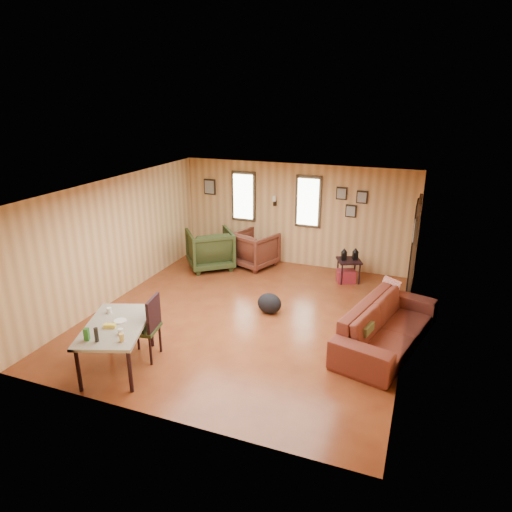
{
  "coord_description": "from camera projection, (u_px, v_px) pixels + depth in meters",
  "views": [
    {
      "loc": [
        2.84,
        -7.02,
        3.89
      ],
      "look_at": [
        0.0,
        0.4,
        1.05
      ],
      "focal_mm": 32.0,
      "sensor_mm": 36.0,
      "label": 1
    }
  ],
  "objects": [
    {
      "name": "side_table",
      "position": [
        349.0,
        259.0,
        9.84
      ],
      "size": [
        0.63,
        0.63,
        0.77
      ],
      "rotation": [
        0.0,
        0.0,
        0.42
      ],
      "color": "black",
      "rests_on": "ground"
    },
    {
      "name": "recliner_green",
      "position": [
        210.0,
        247.0,
        10.62
      ],
      "size": [
        1.34,
        1.33,
        1.01
      ],
      "primitive_type": "imported",
      "rotation": [
        0.0,
        0.0,
        -2.47
      ],
      "color": "#293317",
      "rests_on": "ground"
    },
    {
      "name": "sofa_pillows",
      "position": [
        374.0,
        308.0,
        7.62
      ],
      "size": [
        0.77,
        1.83,
        0.37
      ],
      "rotation": [
        0.0,
        0.0,
        -0.23
      ],
      "color": "#4E542F",
      "rests_on": "sofa"
    },
    {
      "name": "cooler",
      "position": [
        346.0,
        276.0,
        9.91
      ],
      "size": [
        0.46,
        0.4,
        0.28
      ],
      "rotation": [
        0.0,
        0.0,
        0.4
      ],
      "color": "maroon",
      "rests_on": "ground"
    },
    {
      "name": "dining_table",
      "position": [
        115.0,
        329.0,
        6.65
      ],
      "size": [
        1.26,
        1.6,
        0.92
      ],
      "rotation": [
        0.0,
        0.0,
        0.34
      ],
      "color": "gray",
      "rests_on": "ground"
    },
    {
      "name": "recliner_brown",
      "position": [
        255.0,
        248.0,
        10.74
      ],
      "size": [
        1.13,
        1.1,
        0.92
      ],
      "primitive_type": "imported",
      "rotation": [
        0.0,
        0.0,
        2.78
      ],
      "color": "#552619",
      "rests_on": "ground"
    },
    {
      "name": "room",
      "position": [
        262.0,
        251.0,
        8.21
      ],
      "size": [
        5.54,
        6.04,
        2.44
      ],
      "color": "brown",
      "rests_on": "ground"
    },
    {
      "name": "end_table",
      "position": [
        239.0,
        245.0,
        11.17
      ],
      "size": [
        0.6,
        0.56,
        0.66
      ],
      "rotation": [
        0.0,
        0.0,
        -0.19
      ],
      "color": "black",
      "rests_on": "ground"
    },
    {
      "name": "dining_chair",
      "position": [
        147.0,
        324.0,
        6.93
      ],
      "size": [
        0.54,
        0.54,
        1.03
      ],
      "rotation": [
        0.0,
        0.0,
        0.17
      ],
      "color": "#293317",
      "rests_on": "ground"
    },
    {
      "name": "backpack",
      "position": [
        269.0,
        303.0,
        8.49
      ],
      "size": [
        0.51,
        0.43,
        0.39
      ],
      "rotation": [
        0.0,
        0.0,
        -0.2
      ],
      "color": "black",
      "rests_on": "ground"
    },
    {
      "name": "sofa",
      "position": [
        388.0,
        319.0,
        7.3
      ],
      "size": [
        1.29,
        2.53,
        0.95
      ],
      "primitive_type": "imported",
      "rotation": [
        0.0,
        0.0,
        1.32
      ],
      "color": "maroon",
      "rests_on": "ground"
    }
  ]
}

